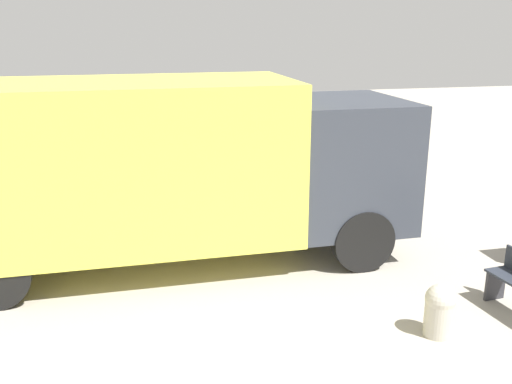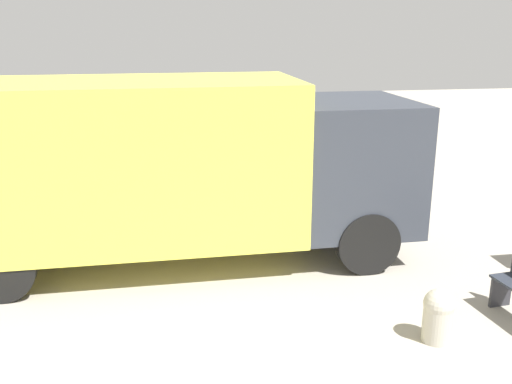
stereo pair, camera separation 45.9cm
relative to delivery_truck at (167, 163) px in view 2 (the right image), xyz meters
The scene contains 2 objects.
delivery_truck is the anchor object (origin of this frame).
bollard_near_bench 4.92m from the delivery_truck, 44.08° to the right, with size 0.40×0.40×0.73m.
Camera 2 is at (-1.58, -3.78, 4.05)m, focal length 40.00 mm.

